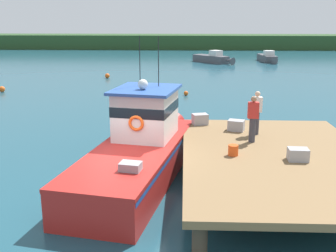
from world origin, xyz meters
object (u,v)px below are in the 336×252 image
mooring_buoy_channel_marker (2,89)px  mooring_buoy_outer (186,93)px  moored_boat_off_the_point (213,58)px  main_fishing_boat (141,147)px  crate_stack_mid_dock (200,119)px  moored_boat_outer_mooring (268,58)px  mooring_buoy_spare_mooring (134,96)px  deckhand_further_back (253,118)px  crate_single_far (236,125)px  bait_bucket (233,150)px  crate_stack_near_edge (298,154)px  mooring_buoy_inshore (107,76)px  deckhand_by_the_boat (257,112)px

mooring_buoy_channel_marker → mooring_buoy_outer: size_ratio=1.30×
moored_boat_off_the_point → mooring_buoy_outer: 22.03m
main_fishing_boat → crate_stack_mid_dock: main_fishing_boat is taller
moored_boat_outer_mooring → mooring_buoy_spare_mooring: moored_boat_outer_mooring is taller
deckhand_further_back → mooring_buoy_channel_marker: bearing=135.2°
crate_stack_mid_dock → mooring_buoy_channel_marker: 19.76m
moored_boat_outer_mooring → moored_boat_off_the_point: bearing=-167.7°
crate_single_far → deckhand_further_back: (0.37, -1.47, 0.65)m
deckhand_further_back → mooring_buoy_channel_marker: deckhand_further_back is taller
bait_bucket → mooring_buoy_spare_mooring: size_ratio=0.97×
moored_boat_outer_mooring → crate_stack_near_edge: bearing=-99.8°
deckhand_further_back → mooring_buoy_outer: size_ratio=4.92×
moored_boat_outer_mooring → main_fishing_boat: bearing=-107.2°
moored_boat_outer_mooring → mooring_buoy_inshore: 23.02m
crate_single_far → moored_boat_outer_mooring: (8.39, 36.85, -0.92)m
mooring_buoy_spare_mooring → mooring_buoy_outer: (3.61, 1.30, -0.01)m
mooring_buoy_channel_marker → mooring_buoy_outer: 13.81m
mooring_buoy_inshore → crate_stack_mid_dock: bearing=-69.7°
mooring_buoy_channel_marker → mooring_buoy_outer: mooring_buoy_channel_marker is taller
crate_stack_mid_dock → mooring_buoy_spare_mooring: size_ratio=1.70×
main_fishing_boat → mooring_buoy_inshore: size_ratio=22.84×
moored_boat_outer_mooring → mooring_buoy_outer: 25.45m
deckhand_by_the_boat → mooring_buoy_spare_mooring: size_ratio=4.63×
crate_stack_mid_dock → bait_bucket: bearing=-76.6°
mooring_buoy_inshore → mooring_buoy_outer: bearing=-49.1°
main_fishing_boat → moored_boat_off_the_point: 37.29m
crate_stack_mid_dock → deckhand_further_back: deckhand_further_back is taller
bait_bucket → mooring_buoy_outer: size_ratio=1.03×
mooring_buoy_inshore → mooring_buoy_outer: 11.00m
deckhand_by_the_boat → mooring_buoy_channel_marker: deckhand_by_the_boat is taller
deckhand_further_back → mooring_buoy_spare_mooring: deckhand_further_back is taller
mooring_buoy_inshore → crate_stack_near_edge: bearing=-67.2°
crate_stack_near_edge → deckhand_by_the_boat: size_ratio=0.37×
deckhand_further_back → crate_stack_mid_dock: bearing=126.2°
crate_stack_near_edge → deckhand_further_back: (-1.10, 1.87, 0.67)m
mooring_buoy_outer → mooring_buoy_inshore: bearing=130.9°
bait_bucket → crate_stack_near_edge: bearing=-11.7°
main_fishing_boat → deckhand_by_the_boat: (4.17, 1.13, 1.05)m
crate_stack_near_edge → mooring_buoy_channel_marker: bearing=133.9°
moored_boat_off_the_point → main_fishing_boat: bearing=-97.7°
crate_stack_near_edge → deckhand_by_the_boat: 3.03m
crate_stack_mid_dock → moored_boat_outer_mooring: 37.26m
main_fishing_boat → deckhand_further_back: (3.88, 0.15, 1.05)m
mooring_buoy_channel_marker → mooring_buoy_spare_mooring: 10.41m
moored_boat_off_the_point → mooring_buoy_inshore: size_ratio=12.07×
mooring_buoy_inshore → bait_bucket: bearing=-70.8°
mooring_buoy_outer → moored_boat_outer_mooring: bearing=66.2°
mooring_buoy_outer → mooring_buoy_spare_mooring: bearing=-160.1°
crate_single_far → mooring_buoy_inshore: bearing=112.6°
mooring_buoy_spare_mooring → crate_single_far: bearing=-65.8°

